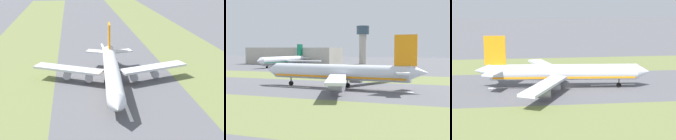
# 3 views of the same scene
# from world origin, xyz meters

# --- Properties ---
(ground_plane) EXTENTS (800.00, 800.00, 0.00)m
(ground_plane) POSITION_xyz_m (0.00, 0.00, 0.00)
(ground_plane) COLOR #56565B
(grass_median_west) EXTENTS (40.00, 600.00, 0.01)m
(grass_median_west) POSITION_xyz_m (-45.00, 0.00, 0.00)
(grass_median_west) COLOR olive
(grass_median_west) RESTS_ON ground
(grass_median_east) EXTENTS (40.00, 600.00, 0.01)m
(grass_median_east) POSITION_xyz_m (45.00, 0.00, 0.00)
(grass_median_east) COLOR olive
(grass_median_east) RESTS_ON ground
(centreline_dash_mid) EXTENTS (1.20, 18.00, 0.01)m
(centreline_dash_mid) POSITION_xyz_m (0.00, -22.11, 0.01)
(centreline_dash_mid) COLOR silver
(centreline_dash_mid) RESTS_ON ground
(centreline_dash_far) EXTENTS (1.20, 18.00, 0.01)m
(centreline_dash_far) POSITION_xyz_m (0.00, 17.89, 0.01)
(centreline_dash_far) COLOR silver
(centreline_dash_far) RESTS_ON ground
(airplane_main_jet) EXTENTS (63.95, 67.22, 20.20)m
(airplane_main_jet) POSITION_xyz_m (2.38, -4.01, 6.02)
(airplane_main_jet) COLOR silver
(airplane_main_jet) RESTS_ON ground
(terminal_building) EXTENTS (36.00, 85.90, 15.71)m
(terminal_building) POSITION_xyz_m (159.07, 97.64, 7.85)
(terminal_building) COLOR #B2AD9E
(terminal_building) RESTS_ON ground
(control_tower) EXTENTS (12.00, 12.00, 36.12)m
(control_tower) POSITION_xyz_m (176.96, 34.41, 22.27)
(control_tower) COLOR #B2AD9E
(control_tower) RESTS_ON ground
(airplane_parked_apron) EXTENTS (61.99, 58.61, 18.67)m
(airplane_parked_apron) POSITION_xyz_m (115.81, 84.59, 5.57)
(airplane_parked_apron) COLOR silver
(airplane_parked_apron) RESTS_ON ground
(service_truck) EXTENTS (6.32, 3.56, 3.10)m
(service_truck) POSITION_xyz_m (103.93, 58.00, 1.67)
(service_truck) COLOR #1E51B2
(service_truck) RESTS_ON ground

